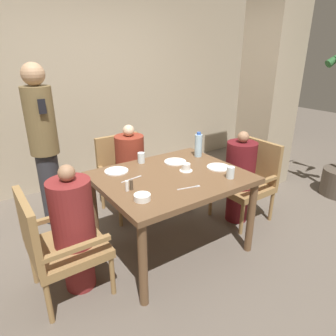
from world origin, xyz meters
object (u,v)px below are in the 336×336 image
(diner_in_left_chair, at_px, (74,228))
(diner_in_right_chair, at_px, (239,176))
(water_bottle, at_px, (198,145))
(glass_tall_near, at_px, (141,158))
(chair_left_side, at_px, (56,243))
(chair_right_side, at_px, (248,178))
(bowl_small, at_px, (142,197))
(glass_tall_mid, at_px, (230,172))
(standing_host, at_px, (44,143))
(plate_dessert_center, at_px, (218,167))
(plate_main_left, at_px, (116,171))
(plate_main_right, at_px, (175,162))
(diner_in_far_chair, at_px, (131,170))
(teacup_with_saucer, at_px, (186,168))
(chair_far_side, at_px, (125,172))

(diner_in_left_chair, distance_m, diner_in_right_chair, 1.82)
(water_bottle, relative_size, glass_tall_near, 2.51)
(chair_left_side, distance_m, diner_in_left_chair, 0.16)
(chair_right_side, relative_size, bowl_small, 6.94)
(bowl_small, height_order, glass_tall_mid, glass_tall_mid)
(standing_host, distance_m, glass_tall_mid, 1.92)
(chair_right_side, height_order, plate_dessert_center, chair_right_side)
(plate_main_left, bearing_deg, plate_main_right, -10.53)
(standing_host, relative_size, plate_dessert_center, 7.82)
(plate_dessert_center, distance_m, water_bottle, 0.39)
(diner_in_left_chair, bearing_deg, plate_main_left, 33.15)
(diner_in_right_chair, distance_m, plate_main_right, 0.77)
(diner_in_right_chair, distance_m, plate_dessert_center, 0.52)
(standing_host, bearing_deg, chair_left_side, -102.55)
(diner_in_left_chair, xyz_separation_m, standing_host, (0.11, 1.16, 0.37))
(diner_in_far_chair, bearing_deg, standing_host, 155.61)
(teacup_with_saucer, bearing_deg, diner_in_left_chair, 179.79)
(chair_far_side, distance_m, diner_in_far_chair, 0.16)
(diner_in_left_chair, height_order, diner_in_far_chair, diner_in_far_chair)
(diner_in_right_chair, relative_size, plate_main_left, 4.73)
(glass_tall_near, bearing_deg, diner_in_far_chair, 80.15)
(teacup_with_saucer, bearing_deg, standing_host, 129.67)
(glass_tall_near, relative_size, glass_tall_mid, 1.00)
(diner_in_far_chair, xyz_separation_m, diner_in_right_chair, (0.91, -0.80, -0.02))
(plate_main_right, height_order, glass_tall_mid, glass_tall_mid)
(diner_in_right_chair, relative_size, teacup_with_saucer, 8.66)
(plate_main_left, distance_m, teacup_with_saucer, 0.65)
(chair_far_side, height_order, water_bottle, water_bottle)
(chair_left_side, xyz_separation_m, water_bottle, (1.58, 0.25, 0.42))
(chair_right_side, xyz_separation_m, bowl_small, (-1.51, -0.27, 0.32))
(standing_host, height_order, glass_tall_mid, standing_host)
(chair_far_side, height_order, glass_tall_near, chair_far_side)
(chair_left_side, relative_size, diner_in_far_chair, 0.83)
(diner_in_right_chair, xyz_separation_m, plate_dessert_center, (-0.44, -0.11, 0.24))
(chair_right_side, distance_m, diner_in_right_chair, 0.16)
(bowl_small, bearing_deg, diner_in_left_chair, 149.61)
(diner_in_far_chair, xyz_separation_m, glass_tall_near, (-0.06, -0.37, 0.27))
(chair_left_side, height_order, bowl_small, chair_left_side)
(chair_far_side, relative_size, plate_main_left, 4.04)
(chair_left_side, xyz_separation_m, glass_tall_mid, (1.44, -0.35, 0.35))
(diner_in_left_chair, height_order, plate_main_right, diner_in_left_chair)
(plate_main_left, bearing_deg, diner_in_right_chair, -15.40)
(chair_far_side, xyz_separation_m, chair_right_side, (1.06, -0.94, 0.00))
(chair_far_side, distance_m, chair_right_side, 1.42)
(chair_left_side, bearing_deg, glass_tall_mid, -13.56)
(diner_in_left_chair, relative_size, teacup_with_saucer, 8.91)
(chair_left_side, height_order, chair_right_side, same)
(diner_in_far_chair, bearing_deg, water_bottle, -46.05)
(glass_tall_near, bearing_deg, chair_left_side, -156.78)
(diner_in_right_chair, bearing_deg, standing_host, 145.86)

